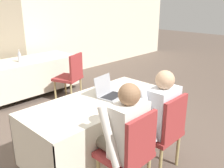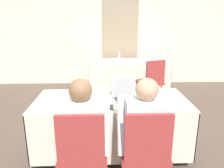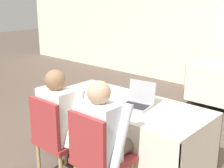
% 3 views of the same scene
% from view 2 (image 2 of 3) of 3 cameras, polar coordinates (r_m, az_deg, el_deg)
% --- Properties ---
extents(ground_plane, '(24.00, 24.00, 0.00)m').
position_cam_2_polar(ground_plane, '(2.94, -0.14, -17.30)').
color(ground_plane, brown).
extents(wall_back, '(12.00, 0.06, 2.70)m').
position_cam_2_polar(wall_back, '(5.69, -1.23, 13.60)').
color(wall_back, beige).
rests_on(wall_back, ground_plane).
extents(curtain_panel, '(0.89, 0.04, 2.65)m').
position_cam_2_polar(curtain_panel, '(5.64, 2.17, 13.32)').
color(curtain_panel, gray).
rests_on(curtain_panel, ground_plane).
extents(conference_table_near, '(1.81, 0.81, 0.72)m').
position_cam_2_polar(conference_table_near, '(2.67, -0.15, -7.42)').
color(conference_table_near, beige).
rests_on(conference_table_near, ground_plane).
extents(conference_table_far, '(1.81, 0.81, 0.72)m').
position_cam_2_polar(conference_table_far, '(5.09, 4.29, 4.14)').
color(conference_table_far, beige).
rests_on(conference_table_far, ground_plane).
extents(laptop, '(0.34, 0.33, 0.25)m').
position_cam_2_polar(laptop, '(2.60, 3.53, -3.00)').
color(laptop, '#99999E').
rests_on(laptop, conference_table_near).
extents(cell_phone, '(0.07, 0.14, 0.01)m').
position_cam_2_polar(cell_phone, '(2.36, -0.46, -6.07)').
color(cell_phone, black).
rests_on(cell_phone, conference_table_near).
extents(paper_beside_laptop, '(0.24, 0.32, 0.00)m').
position_cam_2_polar(paper_beside_laptop, '(2.60, -8.05, -4.15)').
color(paper_beside_laptop, white).
rests_on(paper_beside_laptop, conference_table_near).
extents(water_bottle, '(0.06, 0.06, 0.23)m').
position_cam_2_polar(water_bottle, '(4.95, 1.85, 7.07)').
color(water_bottle, '#B7B7C1').
rests_on(water_bottle, conference_table_far).
extents(chair_near_left, '(0.44, 0.44, 0.90)m').
position_cam_2_polar(chair_near_left, '(2.08, -7.67, -16.85)').
color(chair_near_left, tan).
rests_on(chair_near_left, ground_plane).
extents(chair_near_right, '(0.44, 0.44, 0.90)m').
position_cam_2_polar(chair_near_right, '(2.10, 8.58, -16.52)').
color(chair_near_right, tan).
rests_on(chair_near_right, ground_plane).
extents(chair_far_spare, '(0.57, 0.57, 0.90)m').
position_cam_2_polar(chair_far_spare, '(4.37, 10.27, 1.10)').
color(chair_far_spare, tan).
rests_on(chair_far_spare, ground_plane).
extents(person_checkered_shirt, '(0.50, 0.52, 1.16)m').
position_cam_2_polar(person_checkered_shirt, '(2.08, -7.56, -11.61)').
color(person_checkered_shirt, '#665B4C').
rests_on(person_checkered_shirt, ground_plane).
extents(person_white_shirt, '(0.50, 0.52, 1.16)m').
position_cam_2_polar(person_white_shirt, '(2.10, 8.26, -11.34)').
color(person_white_shirt, '#665B4C').
rests_on(person_white_shirt, ground_plane).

